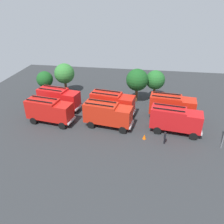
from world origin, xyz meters
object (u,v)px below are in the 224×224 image
at_px(fire_truck_5, 172,105).
at_px(tree_2, 137,80).
at_px(fire_truck_4, 112,102).
at_px(firefighter_0, 176,119).
at_px(traffic_cone_0, 144,137).
at_px(firefighter_1, 165,137).
at_px(tree_0, 45,79).
at_px(fire_truck_2, 175,119).
at_px(fire_truck_1, 108,114).
at_px(fire_truck_3, 59,98).
at_px(fire_truck_0, 49,110).
at_px(tree_3, 155,80).
at_px(firefighter_2, 194,119).
at_px(tree_1, 64,74).

xyz_separation_m(fire_truck_5, tree_2, (-5.91, 5.47, 1.99)).
height_order(fire_truck_4, tree_2, tree_2).
height_order(firefighter_0, traffic_cone_0, firefighter_0).
relative_size(fire_truck_5, firefighter_1, 4.31).
distance_m(tree_0, traffic_cone_0, 23.40).
bearing_deg(tree_0, fire_truck_2, -22.78).
distance_m(fire_truck_4, tree_2, 7.15).
xyz_separation_m(fire_truck_4, fire_truck_5, (9.51, 0.38, 0.00)).
relative_size(fire_truck_1, fire_truck_4, 1.00).
bearing_deg(fire_truck_3, fire_truck_1, -15.25).
xyz_separation_m(fire_truck_0, tree_3, (15.92, 11.77, 1.55)).
xyz_separation_m(fire_truck_3, firefighter_1, (17.41, -7.39, -1.19)).
height_order(fire_truck_3, tree_2, tree_2).
bearing_deg(firefighter_2, fire_truck_5, 74.21).
relative_size(fire_truck_1, fire_truck_3, 1.00).
distance_m(fire_truck_5, tree_2, 8.30).
bearing_deg(tree_3, tree_2, -151.85).
relative_size(tree_1, tree_2, 0.98).
distance_m(firefighter_2, tree_2, 12.16).
height_order(fire_truck_3, tree_3, tree_3).
relative_size(fire_truck_5, tree_1, 1.23).
distance_m(tree_3, traffic_cone_0, 14.51).
bearing_deg(fire_truck_3, fire_truck_4, 7.81).
relative_size(fire_truck_3, fire_truck_5, 1.01).
distance_m(firefighter_1, tree_2, 14.07).
relative_size(fire_truck_4, tree_2, 1.22).
relative_size(fire_truck_0, fire_truck_1, 1.00).
bearing_deg(traffic_cone_0, fire_truck_4, 130.41).
height_order(fire_truck_4, tree_1, tree_1).
xyz_separation_m(fire_truck_2, tree_2, (-6.06, 9.86, 1.99)).
distance_m(tree_0, tree_2, 17.74).
bearing_deg(firefighter_0, fire_truck_0, -147.55).
distance_m(firefighter_1, tree_3, 14.98).
relative_size(fire_truck_4, tree_1, 1.24).
bearing_deg(tree_1, fire_truck_1, -47.50).
bearing_deg(fire_truck_4, firefighter_1, -31.92).
height_order(fire_truck_5, tree_3, tree_3).
relative_size(firefighter_1, tree_3, 0.31).
bearing_deg(tree_3, fire_truck_5, -69.88).
bearing_deg(traffic_cone_0, firefighter_0, 45.45).
height_order(tree_0, tree_1, tree_1).
height_order(tree_2, tree_3, tree_2).
bearing_deg(fire_truck_3, tree_0, 140.53).
distance_m(fire_truck_2, traffic_cone_0, 5.15).
height_order(fire_truck_4, traffic_cone_0, fire_truck_4).
relative_size(fire_truck_0, fire_truck_2, 1.00).
xyz_separation_m(firefighter_1, tree_0, (-22.28, 13.05, 2.27)).
relative_size(firefighter_0, tree_2, 0.29).
relative_size(tree_0, tree_1, 0.80).
bearing_deg(tree_1, fire_truck_2, -29.68).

